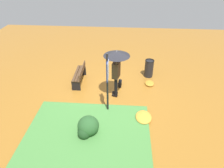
% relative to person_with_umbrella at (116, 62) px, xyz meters
% --- Properties ---
extents(ground_plane, '(18.00, 18.00, 0.00)m').
position_rel_person_with_umbrella_xyz_m(ground_plane, '(0.07, -0.24, -1.55)').
color(ground_plane, '#9E6623').
extents(grass_verge, '(4.80, 4.00, 0.05)m').
position_rel_person_with_umbrella_xyz_m(grass_verge, '(3.02, -0.79, -1.53)').
color(grass_verge, '#47843D').
rests_on(grass_verge, ground_plane).
extents(person_with_umbrella, '(0.96, 0.96, 2.04)m').
position_rel_person_with_umbrella_xyz_m(person_with_umbrella, '(0.00, 0.00, 0.00)').
color(person_with_umbrella, black).
rests_on(person_with_umbrella, ground_plane).
extents(info_sign_post, '(0.44, 0.07, 2.30)m').
position_rel_person_with_umbrella_xyz_m(info_sign_post, '(0.89, -0.24, -0.11)').
color(info_sign_post, black).
rests_on(info_sign_post, ground_plane).
extents(handbag, '(0.31, 0.15, 0.37)m').
position_rel_person_with_umbrella_xyz_m(handbag, '(-0.77, 0.13, -1.42)').
color(handbag, black).
rests_on(handbag, ground_plane).
extents(park_bench, '(1.40, 0.39, 0.75)m').
position_rel_person_with_umbrella_xyz_m(park_bench, '(-0.94, -1.66, -1.15)').
color(park_bench, black).
rests_on(park_bench, ground_plane).
extents(trash_bin, '(0.42, 0.42, 0.83)m').
position_rel_person_with_umbrella_xyz_m(trash_bin, '(-1.70, 1.43, -1.13)').
color(trash_bin, black).
rests_on(trash_bin, ground_plane).
extents(shrub_cluster, '(0.76, 0.69, 0.62)m').
position_rel_person_with_umbrella_xyz_m(shrub_cluster, '(2.09, -0.79, -1.26)').
color(shrub_cluster, '#285628').
rests_on(shrub_cluster, ground_plane).
extents(leaf_pile_near_person, '(0.50, 0.40, 0.11)m').
position_rel_person_with_umbrella_xyz_m(leaf_pile_near_person, '(-0.99, 1.43, -1.50)').
color(leaf_pile_near_person, '#C68428').
rests_on(leaf_pile_near_person, ground_plane).
extents(leaf_pile_by_bench, '(0.71, 0.57, 0.16)m').
position_rel_person_with_umbrella_xyz_m(leaf_pile_by_bench, '(1.26, 1.05, -1.47)').
color(leaf_pile_by_bench, gold).
rests_on(leaf_pile_by_bench, ground_plane).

